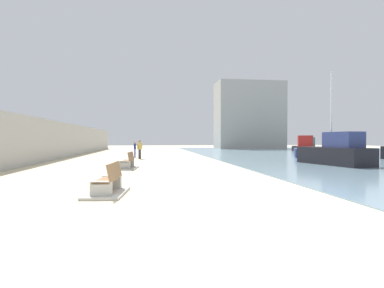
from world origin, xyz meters
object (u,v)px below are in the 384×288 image
(bench_near, at_px, (108,187))
(boat_distant, at_px, (305,149))
(bench_far, at_px, (127,165))
(boat_outer, at_px, (336,152))
(person_walking, at_px, (135,148))
(boat_far_left, at_px, (305,147))
(person_standing, at_px, (140,148))

(bench_near, xyz_separation_m, boat_distant, (15.88, 17.82, 0.53))
(bench_far, height_order, boat_outer, boat_outer)
(bench_near, xyz_separation_m, person_walking, (-0.11, 19.19, 0.66))
(person_walking, bearing_deg, bench_far, -89.45)
(person_walking, distance_m, boat_outer, 16.92)
(bench_near, distance_m, bench_far, 8.28)
(person_walking, bearing_deg, boat_far_left, 23.12)
(boat_distant, height_order, boat_outer, boat_outer)
(person_walking, xyz_separation_m, person_standing, (0.51, -2.12, 0.06))
(boat_distant, relative_size, boat_outer, 0.79)
(boat_far_left, xyz_separation_m, boat_outer, (-8.26, -19.58, 0.13))
(bench_far, xyz_separation_m, boat_far_left, (21.56, 20.16, 0.49))
(person_walking, bearing_deg, boat_distant, -4.89)
(person_walking, xyz_separation_m, boat_distant, (15.99, -1.37, -0.14))
(bench_far, relative_size, boat_distant, 0.45)
(person_walking, xyz_separation_m, boat_far_left, (21.66, 9.25, -0.18))
(person_standing, relative_size, boat_far_left, 0.26)
(bench_far, height_order, person_standing, person_standing)
(boat_outer, bearing_deg, boat_far_left, 67.12)
(boat_outer, bearing_deg, person_standing, 147.52)
(bench_far, height_order, boat_distant, boat_distant)
(bench_far, relative_size, person_walking, 1.40)
(bench_near, xyz_separation_m, boat_outer, (13.29, 8.86, 0.61))
(person_standing, height_order, boat_far_left, boat_far_left)
(person_walking, bearing_deg, boat_outer, -37.62)
(person_walking, relative_size, boat_outer, 0.25)
(bench_far, height_order, boat_far_left, boat_far_left)
(bench_near, bearing_deg, boat_far_left, 52.84)
(boat_distant, distance_m, boat_outer, 9.33)
(boat_distant, bearing_deg, boat_outer, -106.09)
(person_standing, distance_m, boat_distant, 15.50)
(person_walking, relative_size, boat_distant, 0.32)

